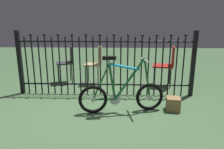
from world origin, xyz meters
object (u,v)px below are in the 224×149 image
Objects in this scene: bicycle at (122,94)px; chair_red at (167,63)px; chair_charcoal at (67,60)px; display_crate at (173,104)px; chair_tan at (96,61)px.

bicycle is 1.49× the size of chair_red.
bicycle reaches higher than chair_charcoal.
chair_tan is at bearing 134.25° from display_crate.
chair_tan is at bearing 176.81° from chair_red.
chair_tan reaches higher than display_crate.
chair_red is (1.01, 1.45, 0.24)m from bicycle.
bicycle is 1.78m from chair_red.
chair_tan is at bearing -9.62° from chair_charcoal.
chair_tan is 2.07m from display_crate.
chair_charcoal is at bearing 127.87° from bicycle.
chair_red reaches higher than display_crate.
chair_red is 1.44m from display_crate.
chair_red reaches higher than bicycle.
chair_charcoal is at bearing 143.40° from display_crate.
chair_red is at bearing -3.19° from chair_tan.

